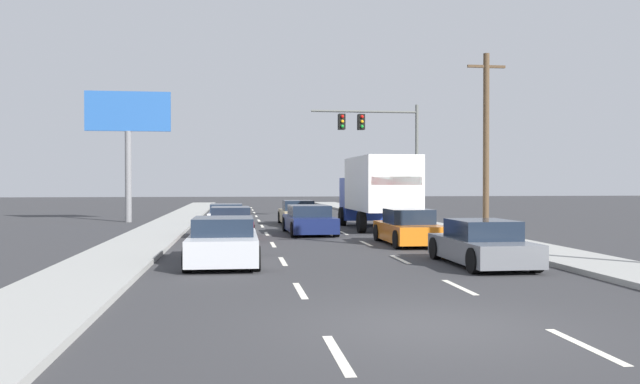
% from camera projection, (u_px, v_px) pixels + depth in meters
% --- Properties ---
extents(ground_plane, '(140.00, 140.00, 0.00)m').
position_uv_depth(ground_plane, '(293.00, 224.00, 34.80)').
color(ground_plane, '#333335').
extents(sidewalk_right, '(2.35, 80.00, 0.14)m').
position_uv_depth(sidewalk_right, '(437.00, 228.00, 30.66)').
color(sidewalk_right, '#9E9E99').
rests_on(sidewalk_right, ground_plane).
extents(sidewalk_left, '(2.35, 80.00, 0.14)m').
position_uv_depth(sidewalk_left, '(160.00, 231.00, 29.02)').
color(sidewalk_left, '#9E9E99').
rests_on(sidewalk_left, ground_plane).
extents(lane_markings, '(3.54, 57.00, 0.01)m').
position_uv_depth(lane_markings, '(300.00, 229.00, 30.89)').
color(lane_markings, silver).
rests_on(lane_markings, ground_plane).
extents(car_white, '(1.94, 4.08, 1.14)m').
position_uv_depth(car_white, '(226.00, 216.00, 33.37)').
color(car_white, white).
rests_on(car_white, ground_plane).
extents(car_maroon, '(1.85, 4.32, 1.26)m').
position_uv_depth(car_maroon, '(231.00, 224.00, 25.92)').
color(car_maroon, maroon).
rests_on(car_maroon, ground_plane).
extents(car_silver, '(1.94, 4.63, 1.28)m').
position_uv_depth(car_silver, '(224.00, 242.00, 17.81)').
color(car_silver, '#B7BABF').
rests_on(car_silver, ground_plane).
extents(car_tan, '(1.87, 4.26, 1.29)m').
position_uv_depth(car_tan, '(298.00, 214.00, 34.35)').
color(car_tan, tan).
rests_on(car_tan, ground_plane).
extents(car_navy, '(2.09, 4.53, 1.25)m').
position_uv_depth(car_navy, '(309.00, 221.00, 28.10)').
color(car_navy, '#141E4C').
rests_on(car_navy, ground_plane).
extents(box_truck, '(2.68, 7.60, 3.42)m').
position_uv_depth(box_truck, '(377.00, 188.00, 30.79)').
color(box_truck, white).
rests_on(box_truck, ground_plane).
extents(car_orange, '(1.83, 4.14, 1.28)m').
position_uv_depth(car_orange, '(409.00, 229.00, 23.29)').
color(car_orange, orange).
rests_on(car_orange, ground_plane).
extents(car_gray, '(1.83, 4.14, 1.23)m').
position_uv_depth(car_gray, '(482.00, 245.00, 17.37)').
color(car_gray, slate).
rests_on(car_gray, ground_plane).
extents(traffic_signal_mast, '(6.73, 0.69, 7.09)m').
position_uv_depth(traffic_signal_mast, '(374.00, 133.00, 39.94)').
color(traffic_signal_mast, '#595B56').
rests_on(traffic_signal_mast, ground_plane).
extents(utility_pole_mid, '(1.80, 0.28, 8.19)m').
position_uv_depth(utility_pole_mid, '(486.00, 139.00, 29.89)').
color(utility_pole_mid, brown).
rests_on(utility_pole_mid, ground_plane).
extents(roadside_billboard, '(4.72, 0.36, 7.38)m').
position_uv_depth(roadside_billboard, '(128.00, 127.00, 36.50)').
color(roadside_billboard, slate).
rests_on(roadside_billboard, ground_plane).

